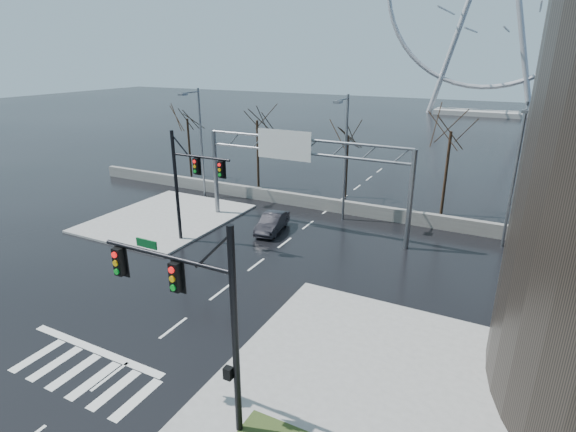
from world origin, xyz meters
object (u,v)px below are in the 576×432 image
Objects in this scene: signal_mast_far at (188,178)px; sign_gantry at (298,164)px; signal_mast_near at (200,306)px; car at (272,223)px.

sign_gantry is at bearing 47.53° from signal_mast_far.
signal_mast_near reaches higher than sign_gantry.
signal_mast_near is 19.79m from sign_gantry.
sign_gantry is (5.49, 6.00, 0.35)m from signal_mast_far.
signal_mast_near is 1.00× the size of signal_mast_far.
signal_mast_near is 19.42m from car.
signal_mast_near is 17.03m from signal_mast_far.
car is at bearing -137.80° from sign_gantry.
signal_mast_near is at bearing -73.81° from sign_gantry.
sign_gantry reaches higher than car.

